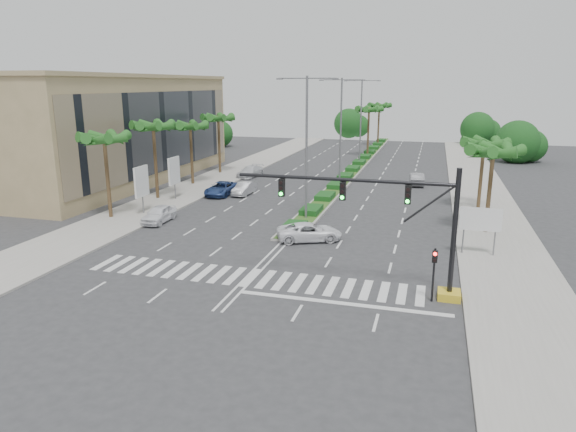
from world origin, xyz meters
name	(u,v)px	position (x,y,z in m)	size (l,w,h in m)	color
ground	(250,278)	(0.00, 0.00, 0.00)	(160.00, 160.00, 0.00)	#333335
footpath_right	(488,215)	(15.20, 20.00, 0.07)	(6.00, 120.00, 0.15)	gray
footpath_left	(179,195)	(-15.20, 20.00, 0.07)	(6.00, 120.00, 0.15)	gray
median	(358,165)	(0.00, 45.00, 0.10)	(2.20, 75.00, 0.20)	gray
median_grass	(358,165)	(0.00, 45.00, 0.22)	(1.80, 75.00, 0.04)	#345D20
building	(117,131)	(-26.00, 26.00, 6.00)	(12.00, 36.00, 12.00)	tan
signal_gantry	(411,235)	(9.27, 0.00, 3.46)	(12.60, 1.20, 7.20)	gold
pedestrian_signal	(434,266)	(10.60, -0.68, 2.04)	(0.28, 0.36, 3.00)	black
direction_sign	(480,221)	(13.50, 7.99, 2.45)	(2.70, 0.11, 3.40)	slate
billboard_near	(141,182)	(-14.50, 12.00, 2.96)	(0.18, 2.10, 4.35)	slate
billboard_far	(174,171)	(-14.50, 18.00, 2.96)	(0.18, 2.10, 4.35)	slate
palm_left_near	(104,141)	(-16.50, 10.00, 6.69)	(4.57, 4.68, 7.55)	brown
palm_left_mid	(153,129)	(-16.50, 18.00, 7.08)	(4.57, 4.68, 7.95)	brown
palm_left_far	(190,128)	(-16.50, 26.00, 6.50)	(4.57, 4.68, 7.35)	brown
palm_left_end	(218,120)	(-16.50, 34.00, 6.88)	(4.57, 4.68, 7.75)	brown
palm_right_near	(493,154)	(14.50, 14.00, 6.20)	(4.57, 4.68, 7.05)	brown
palm_right_far	(484,146)	(14.50, 22.00, 5.91)	(4.57, 4.68, 6.75)	brown
palm_median_a	(369,111)	(0.00, 55.00, 7.17)	(4.57, 4.68, 8.05)	brown
palm_median_b	(379,107)	(0.00, 70.00, 7.17)	(4.57, 4.68, 8.05)	brown
streetlight_near	(307,141)	(0.00, 14.00, 6.81)	(5.10, 0.25, 12.00)	slate
streetlight_mid	(341,126)	(0.00, 30.00, 6.81)	(5.10, 0.25, 12.00)	slate
streetlight_far	(361,117)	(0.00, 46.00, 6.81)	(5.10, 0.25, 12.00)	slate
car_parked_a	(159,214)	(-11.80, 9.99, 0.71)	(1.68, 4.17, 1.42)	white
car_parked_b	(244,188)	(-8.78, 22.41, 0.66)	(1.41, 4.03, 1.33)	silver
car_parked_c	(221,189)	(-11.02, 21.54, 0.69)	(2.29, 4.97, 1.38)	navy
car_parked_d	(250,172)	(-11.80, 32.53, 0.68)	(1.92, 4.72, 1.37)	silver
car_crossing	(309,232)	(1.66, 8.36, 0.67)	(2.23, 4.84, 1.34)	white
car_right	(417,179)	(8.50, 32.92, 0.72)	(1.53, 4.37, 1.44)	#9E9DA1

